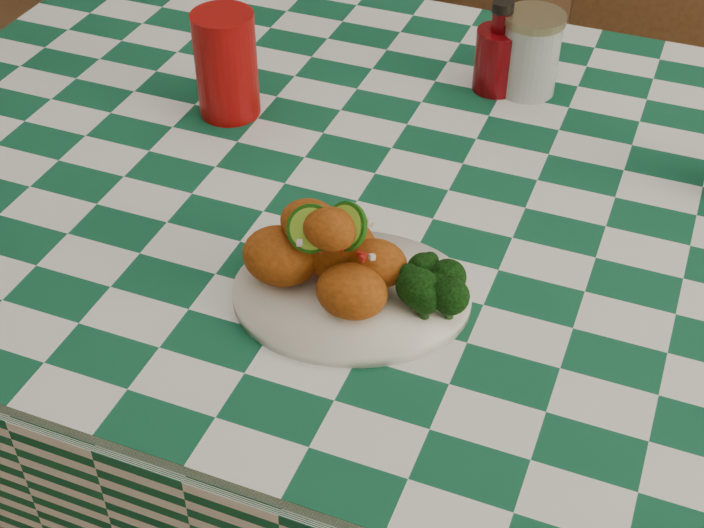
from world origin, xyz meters
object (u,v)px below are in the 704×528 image
at_px(mason_jar, 530,53).
at_px(plate, 352,295).
at_px(ketchup_bottle, 499,46).
at_px(wooden_chair_right, 680,139).
at_px(wooden_chair_left, 407,113).
at_px(red_tumbler, 226,65).
at_px(fried_chicken_pile, 335,248).
at_px(dining_table, 432,393).

bearing_deg(mason_jar, plate, -97.55).
xyz_separation_m(ketchup_bottle, wooden_chair_right, (0.28, 0.43, -0.36)).
bearing_deg(mason_jar, wooden_chair_left, 128.75).
distance_m(red_tumbler, wooden_chair_right, 0.96).
relative_size(fried_chicken_pile, red_tumbler, 1.09).
xyz_separation_m(wooden_chair_left, wooden_chair_right, (0.54, 0.03, 0.05)).
relative_size(plate, fried_chicken_pile, 1.62).
relative_size(dining_table, wooden_chair_right, 1.66).
distance_m(plate, mason_jar, 0.54).
distance_m(fried_chicken_pile, wooden_chair_right, 1.06).
distance_m(dining_table, wooden_chair_left, 0.73).
distance_m(red_tumbler, ketchup_bottle, 0.40).
relative_size(fried_chicken_pile, mason_jar, 1.36).
height_order(mason_jar, wooden_chair_right, wooden_chair_right).
relative_size(wooden_chair_left, wooden_chair_right, 0.90).
bearing_deg(wooden_chair_right, dining_table, -123.08).
relative_size(plate, ketchup_bottle, 1.93).
height_order(red_tumbler, wooden_chair_left, red_tumbler).
xyz_separation_m(fried_chicken_pile, red_tumbler, (-0.29, 0.31, 0.01)).
distance_m(mason_jar, wooden_chair_left, 0.63).
distance_m(dining_table, wooden_chair_right, 0.76).
bearing_deg(wooden_chair_left, red_tumbler, -102.03).
bearing_deg(dining_table, wooden_chair_left, 112.52).
bearing_deg(wooden_chair_left, plate, -80.39).
height_order(plate, ketchup_bottle, ketchup_bottle).
xyz_separation_m(mason_jar, wooden_chair_left, (-0.31, 0.39, -0.40)).
xyz_separation_m(dining_table, fried_chicken_pile, (-0.06, -0.24, 0.46)).
relative_size(red_tumbler, wooden_chair_left, 0.17).
bearing_deg(ketchup_bottle, mason_jar, 16.33).
distance_m(ketchup_bottle, mason_jar, 0.05).
xyz_separation_m(dining_table, mason_jar, (0.03, 0.29, 0.45)).
distance_m(dining_table, fried_chicken_pile, 0.53).
height_order(dining_table, fried_chicken_pile, fried_chicken_pile).
bearing_deg(plate, ketchup_bottle, 87.20).
bearing_deg(ketchup_bottle, fried_chicken_pile, -95.05).
bearing_deg(red_tumbler, mason_jar, 29.64).
distance_m(ketchup_bottle, wooden_chair_right, 0.62).
xyz_separation_m(dining_table, red_tumbler, (-0.35, 0.07, 0.47)).
relative_size(red_tumbler, wooden_chair_right, 0.15).
relative_size(ketchup_bottle, wooden_chair_right, 0.14).
xyz_separation_m(plate, wooden_chair_right, (0.30, 0.95, -0.30)).
bearing_deg(red_tumbler, wooden_chair_left, 83.04).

